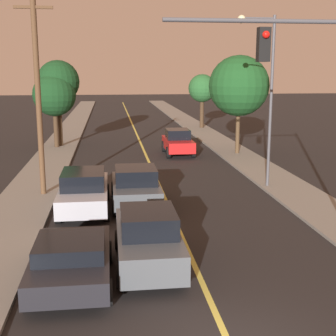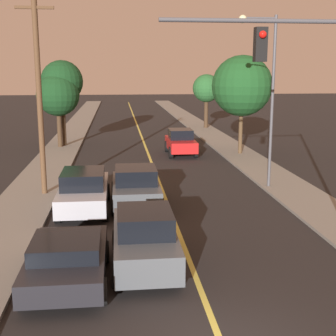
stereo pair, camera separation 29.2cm
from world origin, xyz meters
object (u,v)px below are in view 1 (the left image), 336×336
object	(u,v)px
tree_right_near	(239,86)
tree_left_near	(58,82)
car_outer_lane_second	(84,191)
utility_pole_left	(38,93)
car_near_lane_front	(148,238)
streetlamp_right	(264,81)
car_near_lane_second	(136,186)
car_outer_lane_front	(71,259)
tree_left_far	(54,95)
tree_right_far	(202,89)
traffic_signal_mast	(329,94)
car_far_oncoming	(178,142)

from	to	relation	value
tree_right_near	tree_left_near	bearing A→B (deg)	158.56
car_outer_lane_second	utility_pole_left	world-z (taller)	utility_pole_left
car_near_lane_front	car_outer_lane_second	world-z (taller)	car_near_lane_front
streetlamp_right	car_near_lane_second	bearing A→B (deg)	-159.09
car_outer_lane_front	tree_right_near	size ratio (longest dim) A/B	0.63
tree_left_far	tree_right_far	xyz separation A→B (m)	(12.55, 9.98, -0.02)
car_outer_lane_front	tree_left_near	world-z (taller)	tree_left_near
utility_pole_left	tree_left_near	size ratio (longest dim) A/B	1.40
streetlamp_right	tree_left_far	xyz separation A→B (m)	(-10.86, 12.89, -1.25)
car_near_lane_front	traffic_signal_mast	bearing A→B (deg)	-1.10
car_near_lane_second	car_far_oncoming	xyz separation A→B (m)	(3.47, 11.69, 0.01)
traffic_signal_mast	tree_left_far	world-z (taller)	traffic_signal_mast
car_near_lane_front	car_outer_lane_front	bearing A→B (deg)	-156.05
tree_left_far	tree_right_near	distance (m)	12.86
tree_left_far	tree_right_far	distance (m)	16.04
car_far_oncoming	streetlamp_right	bearing A→B (deg)	105.39
car_far_oncoming	tree_left_far	xyz separation A→B (m)	(-8.28, 3.51, 2.96)
car_near_lane_front	car_outer_lane_second	bearing A→B (deg)	110.22
tree_right_near	car_near_lane_second	bearing A→B (deg)	-123.49
tree_left_far	car_outer_lane_second	bearing A→B (deg)	-80.11
car_near_lane_front	tree_left_far	xyz separation A→B (m)	(-4.81, 21.29, 2.97)
car_near_lane_second	tree_left_near	size ratio (longest dim) A/B	0.67
car_outer_lane_second	tree_left_far	xyz separation A→B (m)	(-2.72, 15.62, 2.97)
car_near_lane_second	car_far_oncoming	size ratio (longest dim) A/B	1.03
car_outer_lane_front	tree_left_far	distance (m)	22.60
tree_left_near	tree_left_far	xyz separation A→B (m)	(-0.25, -0.59, -0.89)
tree_left_near	tree_right_near	xyz separation A→B (m)	(11.92, -4.68, -0.18)
car_near_lane_front	car_outer_lane_front	size ratio (longest dim) A/B	1.08
tree_left_far	traffic_signal_mast	bearing A→B (deg)	-65.18
car_near_lane_front	car_near_lane_second	world-z (taller)	car_near_lane_front
car_outer_lane_front	car_outer_lane_second	bearing A→B (deg)	90.00
tree_left_near	tree_right_near	distance (m)	12.81
car_near_lane_front	tree_right_far	size ratio (longest dim) A/B	0.86
car_near_lane_second	car_outer_lane_front	world-z (taller)	car_near_lane_second
car_outer_lane_second	tree_right_far	world-z (taller)	tree_right_far
car_outer_lane_front	tree_right_far	world-z (taller)	tree_right_far
car_outer_lane_second	tree_left_far	distance (m)	16.13
car_near_lane_front	traffic_signal_mast	size ratio (longest dim) A/B	0.62
tree_left_far	tree_right_near	size ratio (longest dim) A/B	0.82
car_near_lane_second	tree_right_far	bearing A→B (deg)	72.91
car_far_oncoming	car_near_lane_front	bearing A→B (deg)	78.97
car_outer_lane_front	streetlamp_right	xyz separation A→B (m)	(8.14, 9.32, 4.37)
streetlamp_right	tree_left_near	world-z (taller)	streetlamp_right
traffic_signal_mast	utility_pole_left	bearing A→B (deg)	137.73
car_near_lane_front	tree_right_near	world-z (taller)	tree_right_near
car_near_lane_front	tree_left_near	distance (m)	22.68
tree_left_near	tree_right_near	world-z (taller)	tree_right_near
utility_pole_left	tree_left_near	world-z (taller)	utility_pole_left
traffic_signal_mast	utility_pole_left	size ratio (longest dim) A/B	0.81
utility_pole_left	tree_right_far	distance (m)	25.93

